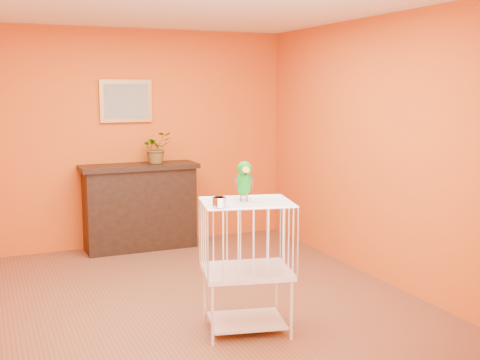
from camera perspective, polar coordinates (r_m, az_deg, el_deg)
name	(u,v)px	position (r m, az deg, el deg)	size (l,w,h in m)	color
ground	(187,304)	(5.48, -5.04, -11.61)	(4.50, 4.50, 0.00)	brown
room_shell	(185,126)	(5.15, -5.27, 5.15)	(4.50, 4.50, 4.50)	#D85014
console_cabinet	(140,207)	(7.24, -9.48, -2.50)	(1.37, 0.49, 1.01)	black
potted_plant	(155,151)	(7.24, -8.03, 2.75)	(0.34, 0.37, 0.29)	#26722D
framed_picture	(126,101)	(7.28, -10.76, 7.37)	(0.62, 0.04, 0.50)	#B07F3E
birdcage	(247,265)	(4.72, 0.63, -8.03)	(0.77, 0.65, 1.04)	white
feed_cup	(219,202)	(4.37, -1.96, -2.10)	(0.10, 0.10, 0.07)	silver
parrot	(244,180)	(4.60, 0.38, -0.04)	(0.17, 0.28, 0.32)	#59544C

